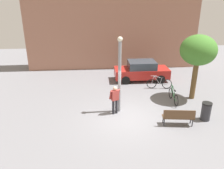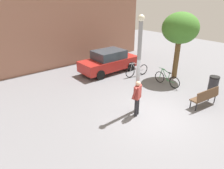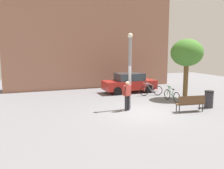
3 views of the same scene
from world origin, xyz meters
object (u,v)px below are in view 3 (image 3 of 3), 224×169
Objects in this scene: person_by_lamppost at (127,94)px; parked_car_red at (129,83)px; lamppost at (130,68)px; plaza_tree at (187,53)px; trash_bin at (209,99)px; park_bench at (191,102)px; bicycle_silver at (151,91)px; bicycle_green at (172,96)px.

person_by_lamppost is 0.40× the size of parked_car_red.
lamppost is 5.20m from plaza_tree.
trash_bin is at bearing -12.69° from person_by_lamppost.
person_by_lamppost reaches higher than parked_car_red.
lamppost is at bearing 147.51° from park_bench.
bicycle_silver is at bearing -62.71° from parked_car_red.
lamppost is at bearing 45.13° from person_by_lamppost.
parked_car_red reaches higher than trash_bin.
person_by_lamppost is 5.91m from plaza_tree.
parked_car_red is (-1.23, 4.05, 0.39)m from bicycle_green.
bicycle_silver is at bearing 85.61° from park_bench.
bicycle_green is (-1.42, -0.45, -2.76)m from plaza_tree.
bicycle_silver is 2.08m from parked_car_red.
parked_car_red is (-0.55, 6.81, 0.23)m from park_bench.
lamppost is 5.09m from trash_bin.
bicycle_silver is (-1.71, 1.78, -2.76)m from plaza_tree.
parked_car_red is (-2.65, 3.60, -2.37)m from plaza_tree.
parked_car_red is at bearing 94.65° from park_bench.
person_by_lamppost is 3.52m from park_bench.
plaza_tree is (2.09, 3.21, 2.60)m from park_bench.
park_bench is 1.62× the size of trash_bin.
trash_bin is (1.00, -2.31, 0.13)m from bicycle_green.
parked_car_red is 4.15× the size of trash_bin.
parked_car_red is at bearing 109.36° from trash_bin.
bicycle_green is at bearing 14.93° from lamppost.
park_bench is 6.83m from parked_car_red.
park_bench is 2.85m from bicycle_green.
bicycle_green is at bearing 76.27° from park_bench.
plaza_tree reaches higher than bicycle_silver.
bicycle_green is at bearing 17.80° from person_by_lamppost.
lamppost is at bearing -165.07° from bicycle_green.
bicycle_green and bicycle_silver have the same top height.
park_bench is at bearing -26.10° from person_by_lamppost.
lamppost is 5.72m from parked_car_red.
trash_bin is at bearing -98.52° from plaza_tree.
parked_car_red is at bearing 65.21° from lamppost.
lamppost is 4.95m from bicycle_silver.
person_by_lamppost is 5.87m from parked_car_red.
plaza_tree is 3.14m from bicycle_green.
parked_car_red is (-0.94, 1.81, 0.39)m from bicycle_silver.
bicycle_silver is 0.43× the size of parked_car_red.
plaza_tree is 4.08× the size of trash_bin.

